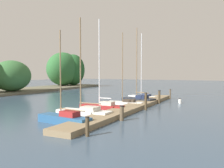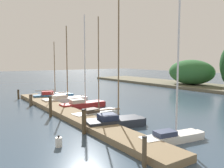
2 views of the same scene
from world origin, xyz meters
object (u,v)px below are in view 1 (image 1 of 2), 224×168
at_px(sailboat_1, 83,112).
at_px(channel_buoy_1, 180,101).
at_px(mooring_piling_0, 87,126).
at_px(mooring_piling_4, 170,94).
at_px(mooring_piling_1, 122,113).
at_px(sailboat_2, 101,106).
at_px(sailboat_3, 124,103).
at_px(mooring_piling_3, 159,97).
at_px(sailboat_4, 138,99).
at_px(sailboat_5, 142,96).
at_px(mooring_piling_2, 146,101).
at_px(sailboat_0, 63,118).

relative_size(sailboat_1, channel_buoy_1, 12.96).
bearing_deg(mooring_piling_0, mooring_piling_4, 0.55).
xyz_separation_m(sailboat_1, mooring_piling_1, (-0.21, -3.31, 0.16)).
relative_size(sailboat_2, mooring_piling_4, 6.51).
distance_m(sailboat_3, mooring_piling_3, 4.18).
bearing_deg(sailboat_1, sailboat_4, -95.77).
bearing_deg(sailboat_5, sailboat_3, 102.76).
relative_size(mooring_piling_1, mooring_piling_2, 0.67).
bearing_deg(mooring_piling_2, sailboat_2, 114.98).
relative_size(sailboat_1, mooring_piling_0, 7.15).
height_order(sailboat_0, sailboat_1, sailboat_1).
xyz_separation_m(sailboat_0, mooring_piling_1, (2.52, -3.08, 0.17)).
distance_m(sailboat_1, mooring_piling_1, 3.32).
distance_m(sailboat_2, sailboat_3, 3.53).
height_order(mooring_piling_0, mooring_piling_4, mooring_piling_4).
xyz_separation_m(mooring_piling_1, mooring_piling_4, (15.15, 0.14, 0.09)).
xyz_separation_m(sailboat_4, mooring_piling_1, (-9.92, -2.49, 0.15)).
bearing_deg(sailboat_5, mooring_piling_0, 109.32).
distance_m(sailboat_2, sailboat_5, 10.32).
bearing_deg(sailboat_3, channel_buoy_1, -143.10).
bearing_deg(channel_buoy_1, mooring_piling_3, 119.70).
height_order(sailboat_5, mooring_piling_4, sailboat_5).
relative_size(mooring_piling_1, mooring_piling_4, 0.86).
bearing_deg(sailboat_2, channel_buoy_1, -124.27).
xyz_separation_m(sailboat_0, sailboat_1, (2.73, 0.23, 0.01)).
bearing_deg(sailboat_5, mooring_piling_3, 139.51).
bearing_deg(mooring_piling_1, mooring_piling_2, -0.11).
bearing_deg(sailboat_1, mooring_piling_3, -108.65).
bearing_deg(mooring_piling_3, sailboat_4, 94.76).
relative_size(sailboat_4, sailboat_5, 1.00).
relative_size(sailboat_5, mooring_piling_4, 6.66).
relative_size(sailboat_2, sailboat_5, 0.98).
height_order(sailboat_2, sailboat_3, sailboat_2).
relative_size(sailboat_4, mooring_piling_4, 6.68).
bearing_deg(sailboat_4, mooring_piling_3, -163.12).
relative_size(sailboat_3, sailboat_5, 0.89).
height_order(mooring_piling_1, mooring_piling_4, mooring_piling_4).
relative_size(sailboat_5, mooring_piling_2, 5.25).
distance_m(sailboat_1, sailboat_3, 6.77).
height_order(sailboat_0, sailboat_3, sailboat_3).
height_order(mooring_piling_4, channel_buoy_1, mooring_piling_4).
distance_m(sailboat_1, mooring_piling_2, 5.97).
xyz_separation_m(sailboat_2, mooring_piling_1, (-3.50, -3.55, 0.13)).
xyz_separation_m(sailboat_5, mooring_piling_3, (-3.71, -3.18, 0.32)).
height_order(sailboat_3, mooring_piling_4, sailboat_3).
bearing_deg(mooring_piling_4, sailboat_2, 163.66).
bearing_deg(sailboat_3, mooring_piling_1, 106.86).
xyz_separation_m(sailboat_1, sailboat_5, (13.61, 0.01, 0.03)).
distance_m(sailboat_0, mooring_piling_1, 3.98).
distance_m(sailboat_4, sailboat_5, 3.99).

